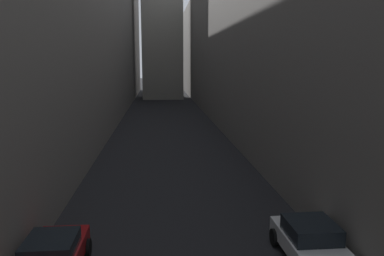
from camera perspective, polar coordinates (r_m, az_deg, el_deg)
The scene contains 4 objects.
ground_plane at distance 43.33m, azimuth -3.83°, elevation 0.53°, with size 264.00×264.00×0.00m, color black.
building_block_left at distance 46.08m, azimuth -18.18°, elevation 15.00°, with size 10.71×108.00×23.03m, color slate.
building_block_right at distance 46.65m, azimuth 11.28°, elevation 12.78°, with size 13.03×108.00×19.07m, color slate.
parked_car_right_third at distance 14.46m, azimuth 17.59°, elevation -16.16°, with size 2.00×4.21×1.47m.
Camera 1 is at (-0.87, 5.24, 6.97)m, focal length 35.45 mm.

